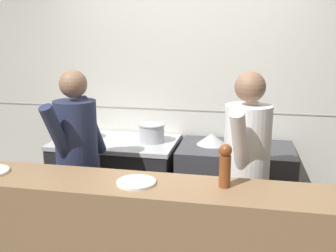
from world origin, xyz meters
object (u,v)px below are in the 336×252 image
at_px(stock_pot, 81,131).
at_px(pepper_mill, 225,165).
at_px(chefs_knife, 243,153).
at_px(oven_range, 117,184).
at_px(mixing_bowl_steel, 212,139).
at_px(sauce_pot, 152,132).
at_px(plated_dish_appetiser, 136,182).
at_px(chef_head_cook, 78,161).
at_px(chef_sous, 246,171).

height_order(stock_pot, pepper_mill, pepper_mill).
height_order(stock_pot, chefs_knife, stock_pot).
xyz_separation_m(oven_range, mixing_bowl_steel, (0.93, 0.05, 0.50)).
relative_size(sauce_pot, mixing_bowl_steel, 0.92).
distance_m(stock_pot, pepper_mill, 1.89).
bearing_deg(sauce_pot, plated_dish_appetiser, -80.55).
height_order(oven_range, pepper_mill, pepper_mill).
xyz_separation_m(plated_dish_appetiser, chef_head_cook, (-0.65, 0.55, -0.08)).
height_order(chefs_knife, chef_sous, chef_sous).
height_order(chefs_knife, pepper_mill, pepper_mill).
xyz_separation_m(oven_range, chefs_knife, (1.22, -0.18, 0.45)).
bearing_deg(plated_dish_appetiser, chef_head_cook, 139.92).
xyz_separation_m(oven_range, stock_pot, (-0.35, -0.01, 0.53)).
relative_size(plated_dish_appetiser, chef_head_cook, 0.15).
bearing_deg(chef_head_cook, sauce_pot, 73.81).
xyz_separation_m(stock_pot, sauce_pot, (0.71, 0.02, 0.01)).
bearing_deg(chef_sous, pepper_mill, -91.22).
xyz_separation_m(mixing_bowl_steel, plated_dish_appetiser, (-0.36, -1.28, 0.04)).
bearing_deg(plated_dish_appetiser, mixing_bowl_steel, 74.32).
height_order(chefs_knife, plated_dish_appetiser, plated_dish_appetiser).
bearing_deg(stock_pot, chef_head_cook, -68.43).
distance_m(oven_range, chefs_knife, 1.32).
xyz_separation_m(sauce_pot, pepper_mill, (0.76, -1.19, 0.14)).
relative_size(sauce_pot, pepper_mill, 0.92).
relative_size(oven_range, chefs_knife, 3.97).
distance_m(oven_range, chef_head_cook, 0.83).
height_order(sauce_pot, chef_sous, chef_sous).
bearing_deg(oven_range, chef_sous, -29.05).
bearing_deg(chef_head_cook, chef_sous, 15.55).
distance_m(mixing_bowl_steel, plated_dish_appetiser, 1.33).
bearing_deg(stock_pot, sauce_pot, 1.91).
bearing_deg(stock_pot, pepper_mill, -38.43).
height_order(mixing_bowl_steel, chef_sous, chef_sous).
xyz_separation_m(sauce_pot, chefs_knife, (0.87, -0.19, -0.09)).
xyz_separation_m(stock_pot, chef_sous, (1.60, -0.69, -0.06)).
height_order(plated_dish_appetiser, chef_sous, chef_sous).
distance_m(pepper_mill, chef_sous, 0.54).
relative_size(stock_pot, chefs_knife, 0.97).
xyz_separation_m(mixing_bowl_steel, chefs_knife, (0.30, -0.23, -0.05)).
xyz_separation_m(sauce_pot, mixing_bowl_steel, (0.57, 0.03, -0.04)).
bearing_deg(sauce_pot, oven_range, -177.19).
xyz_separation_m(stock_pot, mixing_bowl_steel, (1.28, 0.05, -0.03)).
distance_m(stock_pot, chef_head_cook, 0.74).
bearing_deg(pepper_mill, chef_sous, 74.72).
xyz_separation_m(mixing_bowl_steel, chef_head_cook, (-1.01, -0.74, -0.04)).
bearing_deg(plated_dish_appetiser, oven_range, 114.62).
bearing_deg(chef_sous, stock_pot, 170.83).
distance_m(stock_pot, sauce_pot, 0.71).
distance_m(chefs_knife, pepper_mill, 1.03).
relative_size(stock_pot, plated_dish_appetiser, 1.15).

